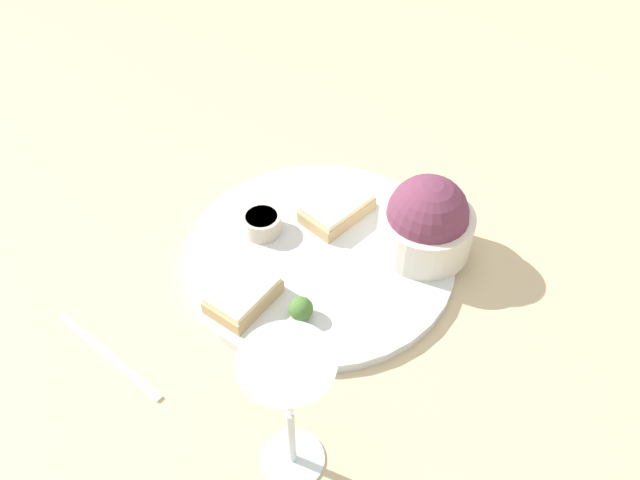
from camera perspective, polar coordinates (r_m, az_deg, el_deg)
ground_plane at (r=0.79m, az=-0.00°, el=-1.70°), size 4.00×4.00×0.00m
dinner_plate at (r=0.78m, az=-0.00°, el=-1.36°), size 0.34×0.34×0.01m
salad_bowl at (r=0.76m, az=9.70°, el=1.63°), size 0.12×0.12×0.10m
sauce_ramekin at (r=0.80m, az=-5.34°, el=1.60°), size 0.05×0.05×0.03m
cheese_toast_near at (r=0.81m, az=1.68°, el=2.87°), size 0.11×0.09×0.03m
cheese_toast_far at (r=0.72m, az=-7.03°, el=-5.01°), size 0.09×0.08×0.03m
wine_glass at (r=0.53m, az=-2.92°, el=-13.80°), size 0.08×0.08×0.17m
garnish at (r=0.70m, az=-1.76°, el=-6.29°), size 0.03×0.03×0.03m
fork at (r=0.74m, az=-18.83°, el=-9.90°), size 0.07×0.16×0.01m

